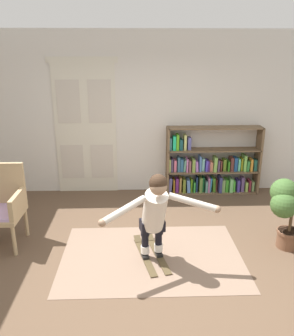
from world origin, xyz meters
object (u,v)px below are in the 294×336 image
bookshelf (209,168)px  skis_pair (151,254)px  wicker_chair (0,204)px  person_skier (155,210)px  potted_plant (287,206)px

bookshelf → skis_pair: bookshelf is taller
wicker_chair → person_skier: size_ratio=0.78×
skis_pair → person_skier: 0.73m
potted_plant → person_skier: person_skier is taller
wicker_chair → potted_plant: (3.84, -0.23, 0.01)m
bookshelf → wicker_chair: bookshelf is taller
bookshelf → person_skier: bookshelf is taller
wicker_chair → person_skier: person_skier is taller
potted_plant → skis_pair: size_ratio=1.00×
potted_plant → skis_pair: potted_plant is taller
wicker_chair → person_skier: (2.07, -0.58, 0.14)m
wicker_chair → skis_pair: 2.14m
potted_plant → person_skier: (-1.77, -0.35, 0.13)m
bookshelf → person_skier: bearing=-116.2°
bookshelf → skis_pair: size_ratio=1.81×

